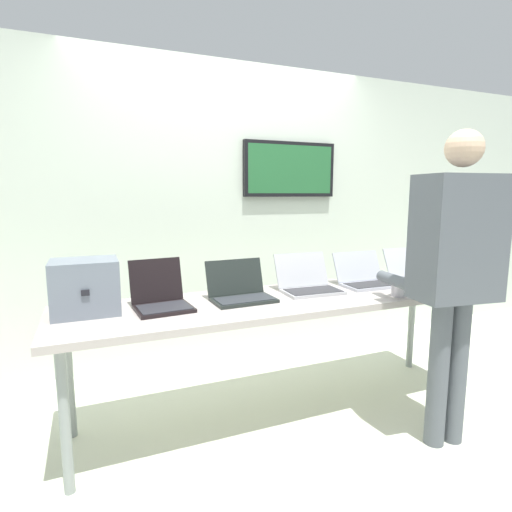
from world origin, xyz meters
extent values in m
cube|color=beige|center=(0.00, 0.00, -0.02)|extent=(8.00, 8.00, 0.04)
cube|color=silver|center=(0.00, 1.13, 1.25)|extent=(8.00, 0.06, 2.50)
cube|color=black|center=(0.57, 1.08, 1.63)|extent=(0.88, 0.05, 0.48)
cube|color=#266435|center=(0.57, 1.06, 1.63)|extent=(0.82, 0.02, 0.42)
cube|color=#B1A69F|center=(0.00, 0.00, 0.75)|extent=(2.75, 0.70, 0.04)
cylinder|color=gray|center=(-1.27, -0.25, 0.37)|extent=(0.05, 0.05, 0.73)
cylinder|color=gray|center=(1.27, -0.25, 0.37)|extent=(0.05, 0.05, 0.73)
cylinder|color=gray|center=(-1.27, 0.25, 0.37)|extent=(0.05, 0.05, 0.73)
cylinder|color=gray|center=(1.27, 0.25, 0.37)|extent=(0.05, 0.05, 0.73)
cube|color=slate|center=(-1.15, 0.11, 0.92)|extent=(0.34, 0.28, 0.29)
cube|color=black|center=(-1.15, -0.04, 0.92)|extent=(0.04, 0.01, 0.03)
cube|color=black|center=(-0.76, 0.00, 0.78)|extent=(0.32, 0.28, 0.02)
cube|color=#28282E|center=(-0.76, -0.01, 0.80)|extent=(0.29, 0.23, 0.00)
cube|color=black|center=(-0.77, 0.16, 0.92)|extent=(0.31, 0.09, 0.25)
cube|color=#226439|center=(-0.77, 0.16, 0.92)|extent=(0.28, 0.08, 0.22)
cube|color=#202724|center=(-0.28, 0.00, 0.78)|extent=(0.38, 0.24, 0.02)
cube|color=#2B2F33|center=(-0.28, -0.01, 0.80)|extent=(0.35, 0.19, 0.00)
cube|color=#202724|center=(-0.29, 0.14, 0.90)|extent=(0.37, 0.09, 0.21)
cube|color=navy|center=(-0.29, 0.15, 0.90)|extent=(0.34, 0.07, 0.19)
cube|color=#ACAEB2|center=(0.20, 0.03, 0.78)|extent=(0.38, 0.25, 0.02)
cube|color=#2D2D31|center=(0.20, 0.02, 0.80)|extent=(0.35, 0.20, 0.00)
cube|color=#ACAEB2|center=(0.21, 0.19, 0.90)|extent=(0.38, 0.12, 0.22)
cube|color=#304C84|center=(0.21, 0.20, 0.90)|extent=(0.35, 0.10, 0.19)
cube|color=#AAAEBA|center=(0.67, 0.03, 0.78)|extent=(0.38, 0.23, 0.02)
cube|color=#2B2B2E|center=(0.67, 0.02, 0.80)|extent=(0.35, 0.18, 0.00)
cube|color=#AAAEBA|center=(0.67, 0.19, 0.89)|extent=(0.37, 0.11, 0.20)
cube|color=white|center=(0.67, 0.19, 0.89)|extent=(0.34, 0.09, 0.18)
cube|color=#B1B4BC|center=(1.10, 0.04, 0.78)|extent=(0.34, 0.25, 0.02)
cube|color=#343234|center=(1.10, 0.02, 0.80)|extent=(0.31, 0.20, 0.00)
cube|color=#B1B4BC|center=(1.11, 0.20, 0.90)|extent=(0.33, 0.13, 0.21)
cube|color=silver|center=(1.11, 0.20, 0.89)|extent=(0.30, 0.11, 0.18)
cylinder|color=#555B62|center=(0.64, -0.62, 0.42)|extent=(0.12, 0.12, 0.85)
cylinder|color=#555B62|center=(0.76, -0.64, 0.42)|extent=(0.12, 0.12, 0.85)
cube|color=#555B62|center=(0.70, -0.63, 1.18)|extent=(0.47, 0.32, 0.67)
sphere|color=beige|center=(0.70, -0.63, 1.65)|extent=(0.19, 0.19, 0.19)
cylinder|color=#555B62|center=(0.58, -0.32, 0.90)|extent=(0.11, 0.33, 0.07)
cylinder|color=#555B62|center=(0.90, -0.36, 0.90)|extent=(0.11, 0.33, 0.07)
cylinder|color=white|center=(0.67, -0.25, 0.82)|extent=(0.09, 0.09, 0.08)
cube|color=white|center=(0.87, -0.17, 0.78)|extent=(0.27, 0.34, 0.00)
camera|label=1|loc=(-1.12, -2.21, 1.41)|focal=28.50mm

